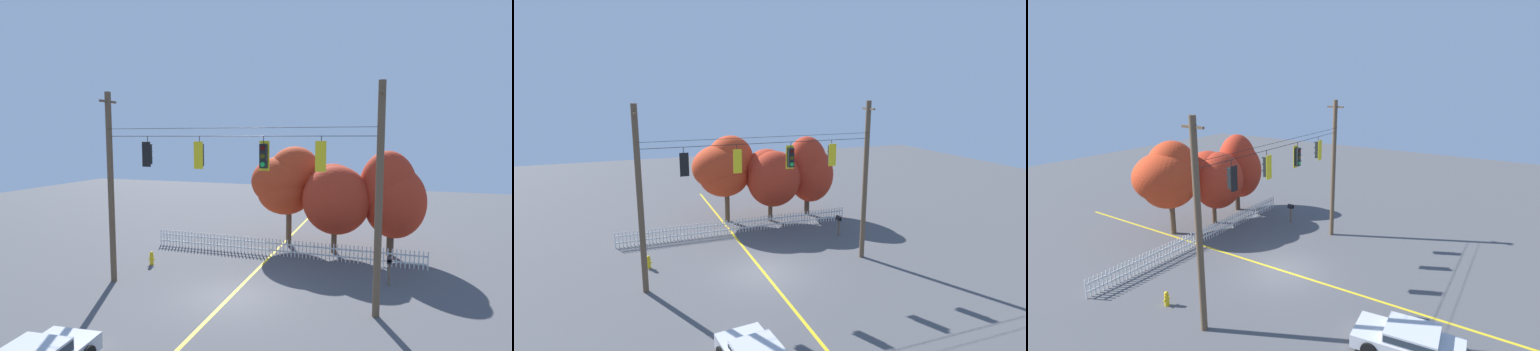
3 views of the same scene
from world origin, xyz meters
The scene contains 14 objects.
ground centered at (0.00, 0.00, 0.00)m, with size 80.00×80.00×0.00m, color #4C4C4F.
lane_centerline_stripe centered at (0.00, 0.00, 0.00)m, with size 0.16×36.00×0.01m, color gold.
signal_support_span centered at (0.00, 0.00, 4.64)m, with size 12.55×1.10×9.12m.
traffic_signal_eastbound_side centered at (-4.03, -0.01, 6.23)m, with size 0.43×0.38×1.39m.
traffic_signal_southbound_primary centered at (-1.41, -0.01, 6.23)m, with size 0.43×0.38×1.42m.
traffic_signal_westbound_side centered at (1.52, 0.01, 6.23)m, with size 0.43×0.38×1.44m.
traffic_signal_northbound_primary centered at (3.90, -0.01, 6.25)m, with size 0.43×0.38×1.40m.
white_picket_fence centered at (0.53, 6.50, 0.50)m, with size 16.16×0.06×1.00m.
autumn_maple_near_fence centered at (0.23, 9.23, 4.11)m, with size 4.54×3.93×6.42m.
autumn_maple_mid centered at (3.43, 8.15, 3.43)m, with size 4.00×4.00×5.41m.
autumn_oak_far_east centered at (6.66, 8.45, 3.56)m, with size 3.80×3.19×6.23m.
parked_car centered at (-2.91, -7.74, 0.60)m, with size 2.31×4.26×1.15m.
fire_hydrant centered at (-5.79, 2.74, 0.36)m, with size 0.38×0.22×0.74m.
roadside_mailbox centered at (6.62, 3.59, 1.14)m, with size 0.25×0.44×1.40m.
Camera 3 is at (-16.34, -10.67, 10.44)m, focal length 27.03 mm.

